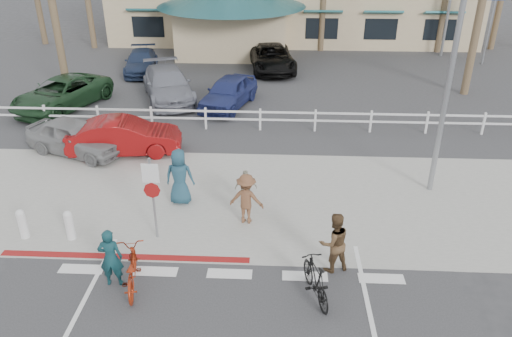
# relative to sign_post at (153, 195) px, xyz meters

# --- Properties ---
(ground) EXTENTS (140.00, 140.00, 0.00)m
(ground) POSITION_rel_sign_post_xyz_m (2.30, -2.20, -1.45)
(ground) COLOR #333335
(sidewalk_plaza) EXTENTS (22.00, 7.00, 0.01)m
(sidewalk_plaza) POSITION_rel_sign_post_xyz_m (2.30, 2.30, -1.44)
(sidewalk_plaza) COLOR gray
(sidewalk_plaza) RESTS_ON ground
(cross_street) EXTENTS (40.00, 5.00, 0.01)m
(cross_street) POSITION_rel_sign_post_xyz_m (2.30, 6.30, -1.45)
(cross_street) COLOR #333335
(cross_street) RESTS_ON ground
(parking_lot) EXTENTS (50.00, 16.00, 0.01)m
(parking_lot) POSITION_rel_sign_post_xyz_m (2.30, 15.80, -1.45)
(parking_lot) COLOR #333335
(parking_lot) RESTS_ON ground
(curb_red) EXTENTS (7.00, 0.25, 0.02)m
(curb_red) POSITION_rel_sign_post_xyz_m (-0.70, -1.00, -1.44)
(curb_red) COLOR maroon
(curb_red) RESTS_ON ground
(rail_fence) EXTENTS (29.40, 0.16, 1.00)m
(rail_fence) POSITION_rel_sign_post_xyz_m (2.80, 8.30, -0.95)
(rail_fence) COLOR silver
(rail_fence) RESTS_ON ground
(sign_post) EXTENTS (0.50, 0.10, 2.90)m
(sign_post) POSITION_rel_sign_post_xyz_m (0.00, 0.00, 0.00)
(sign_post) COLOR gray
(sign_post) RESTS_ON ground
(bollard_0) EXTENTS (0.26, 0.26, 0.95)m
(bollard_0) POSITION_rel_sign_post_xyz_m (-2.50, -0.20, -0.97)
(bollard_0) COLOR silver
(bollard_0) RESTS_ON ground
(bollard_1) EXTENTS (0.26, 0.26, 0.95)m
(bollard_1) POSITION_rel_sign_post_xyz_m (-3.90, -0.20, -0.97)
(bollard_1) COLOR silver
(bollard_1) RESTS_ON ground
(streetlight_0) EXTENTS (0.60, 2.00, 9.00)m
(streetlight_0) POSITION_rel_sign_post_xyz_m (8.80, 3.30, 3.05)
(streetlight_0) COLOR gray
(streetlight_0) RESTS_ON ground
(info_sign) EXTENTS (1.20, 0.16, 5.60)m
(info_sign) POSITION_rel_sign_post_xyz_m (16.30, 19.80, 1.35)
(info_sign) COLOR navy
(info_sign) RESTS_ON ground
(bike_red) EXTENTS (1.07, 2.05, 1.03)m
(bike_red) POSITION_rel_sign_post_xyz_m (-0.14, -2.17, -0.94)
(bike_red) COLOR maroon
(bike_red) RESTS_ON ground
(rider_red) EXTENTS (0.64, 0.45, 1.66)m
(rider_red) POSITION_rel_sign_post_xyz_m (-0.64, -2.12, -0.62)
(rider_red) COLOR #10363C
(rider_red) RESTS_ON ground
(bike_black) EXTENTS (0.98, 1.85, 1.07)m
(bike_black) POSITION_rel_sign_post_xyz_m (4.51, -2.36, -0.91)
(bike_black) COLOR black
(bike_black) RESTS_ON ground
(rider_black) EXTENTS (1.00, 0.89, 1.72)m
(rider_black) POSITION_rel_sign_post_xyz_m (5.04, -1.23, -0.59)
(rider_black) COLOR brown
(rider_black) RESTS_ON ground
(pedestrian_a) EXTENTS (1.14, 0.77, 1.64)m
(pedestrian_a) POSITION_rel_sign_post_xyz_m (2.59, 0.96, -0.63)
(pedestrian_a) COLOR brown
(pedestrian_a) RESTS_ON ground
(pedestrian_child) EXTENTS (0.74, 0.37, 1.22)m
(pedestrian_child) POSITION_rel_sign_post_xyz_m (2.50, 2.02, -0.84)
(pedestrian_child) COLOR gray
(pedestrian_child) RESTS_ON ground
(pedestrian_b) EXTENTS (0.95, 0.63, 1.90)m
(pedestrian_b) POSITION_rel_sign_post_xyz_m (0.35, 2.03, -0.50)
(pedestrian_b) COLOR #1F4456
(pedestrian_b) RESTS_ON ground
(car_white_sedan) EXTENTS (4.54, 2.12, 1.44)m
(car_white_sedan) POSITION_rel_sign_post_xyz_m (-2.53, 5.68, -0.73)
(car_white_sedan) COLOR maroon
(car_white_sedan) RESTS_ON ground
(car_red_compact) EXTENTS (4.45, 3.06, 1.41)m
(car_red_compact) POSITION_rel_sign_post_xyz_m (-4.48, 5.60, -0.75)
(car_red_compact) COLOR gray
(car_red_compact) RESTS_ON ground
(lot_car_0) EXTENTS (4.21, 5.84, 1.48)m
(lot_car_0) POSITION_rel_sign_post_xyz_m (-7.06, 10.64, -0.71)
(lot_car_0) COLOR #1A391F
(lot_car_0) RESTS_ON ground
(lot_car_1) EXTENTS (3.89, 5.78, 1.56)m
(lot_car_1) POSITION_rel_sign_post_xyz_m (-2.16, 12.19, -0.67)
(lot_car_1) COLOR gray
(lot_car_1) RESTS_ON ground
(lot_car_2) EXTENTS (2.97, 4.66, 1.48)m
(lot_car_2) POSITION_rel_sign_post_xyz_m (1.03, 11.25, -0.71)
(lot_car_2) COLOR navy
(lot_car_2) RESTS_ON ground
(lot_car_4) EXTENTS (2.45, 4.58, 1.26)m
(lot_car_4) POSITION_rel_sign_post_xyz_m (-4.78, 16.92, -0.82)
(lot_car_4) COLOR #212F4E
(lot_car_4) RESTS_ON ground
(lot_car_5) EXTENTS (3.19, 5.66, 1.49)m
(lot_car_5) POSITION_rel_sign_post_xyz_m (3.02, 17.76, -0.70)
(lot_car_5) COLOR black
(lot_car_5) RESTS_ON ground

